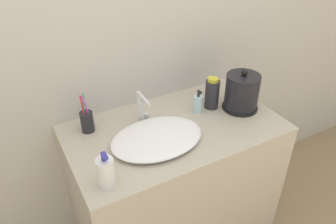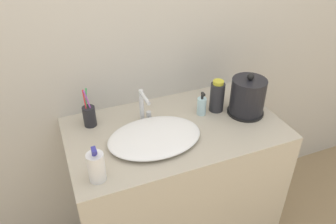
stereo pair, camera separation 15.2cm
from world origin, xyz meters
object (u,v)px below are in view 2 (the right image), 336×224
object	(u,v)px
electric_kettle	(247,98)
mouthwash_bottle	(217,96)
toothbrush_cup	(89,116)
shampoo_bottle	(96,167)
lotion_bottle	(202,106)
faucet	(144,105)

from	to	relation	value
electric_kettle	mouthwash_bottle	size ratio (longest dim) A/B	1.32
toothbrush_cup	shampoo_bottle	bearing A→B (deg)	-96.52
shampoo_bottle	mouthwash_bottle	bearing A→B (deg)	21.63
lotion_bottle	shampoo_bottle	xyz separation A→B (m)	(-0.59, -0.26, 0.02)
faucet	electric_kettle	distance (m)	0.52
faucet	shampoo_bottle	size ratio (longest dim) A/B	1.05
toothbrush_cup	lotion_bottle	xyz separation A→B (m)	(0.55, -0.12, -0.01)
faucet	toothbrush_cup	bearing A→B (deg)	165.03
toothbrush_cup	lotion_bottle	world-z (taller)	toothbrush_cup
electric_kettle	shampoo_bottle	size ratio (longest dim) A/B	1.40
electric_kettle	shampoo_bottle	xyz separation A→B (m)	(-0.81, -0.19, -0.03)
shampoo_bottle	mouthwash_bottle	xyz separation A→B (m)	(0.68, 0.27, 0.02)
electric_kettle	lotion_bottle	size ratio (longest dim) A/B	1.77
toothbrush_cup	mouthwash_bottle	distance (m)	0.65
shampoo_bottle	toothbrush_cup	bearing A→B (deg)	83.48
faucet	lotion_bottle	size ratio (longest dim) A/B	1.33
electric_kettle	mouthwash_bottle	world-z (taller)	electric_kettle
faucet	mouthwash_bottle	size ratio (longest dim) A/B	1.00
faucet	lotion_bottle	world-z (taller)	faucet
faucet	shampoo_bottle	bearing A→B (deg)	-133.74
faucet	mouthwash_bottle	world-z (taller)	same
lotion_bottle	shampoo_bottle	world-z (taller)	shampoo_bottle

